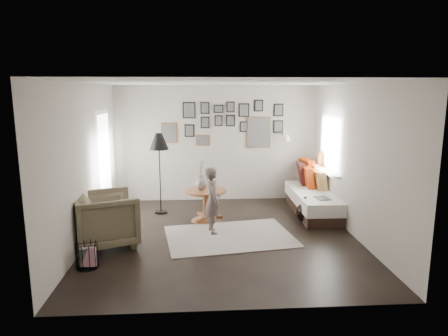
{
  "coord_description": "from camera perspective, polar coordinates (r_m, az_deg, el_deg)",
  "views": [
    {
      "loc": [
        -0.41,
        -6.55,
        2.45
      ],
      "look_at": [
        0.05,
        0.5,
        1.1
      ],
      "focal_mm": 32.0,
      "sensor_mm": 36.0,
      "label": 1
    }
  ],
  "objects": [
    {
      "name": "magazine_on_daybed",
      "position": [
        7.8,
        13.84,
        -4.21
      ],
      "size": [
        0.27,
        0.34,
        0.02
      ],
      "primitive_type": "cube",
      "rotation": [
        0.0,
        0.0,
        0.16
      ],
      "color": "black",
      "rests_on": "daybed"
    },
    {
      "name": "wall_left",
      "position": [
        6.9,
        -19.13,
        0.62
      ],
      "size": [
        0.0,
        4.8,
        4.8
      ],
      "primitive_type": "plane",
      "rotation": [
        1.57,
        0.0,
        1.57
      ],
      "color": "#A29A8E",
      "rests_on": "ground"
    },
    {
      "name": "armchair",
      "position": [
        6.74,
        -16.5,
        -7.03
      ],
      "size": [
        1.23,
        1.22,
        0.87
      ],
      "primitive_type": "imported",
      "rotation": [
        0.0,
        0.0,
        1.94
      ],
      "color": "brown",
      "rests_on": "ground"
    },
    {
      "name": "vase",
      "position": [
        7.62,
        -3.24,
        -1.85
      ],
      "size": [
        0.22,
        0.22,
        0.56
      ],
      "color": "black",
      "rests_on": "pedestal_table"
    },
    {
      "name": "demijohn_large",
      "position": [
        7.81,
        11.47,
        -6.23
      ],
      "size": [
        0.33,
        0.33,
        0.49
      ],
      "color": "black",
      "rests_on": "ground"
    },
    {
      "name": "armchair_cushion",
      "position": [
        6.77,
        -16.18,
        -6.55
      ],
      "size": [
        0.51,
        0.52,
        0.18
      ],
      "primitive_type": "cube",
      "rotation": [
        -0.21,
        0.0,
        0.34
      ],
      "color": "silver",
      "rests_on": "armchair"
    },
    {
      "name": "wall_back",
      "position": [
        9.04,
        -1.11,
        3.51
      ],
      "size": [
        4.5,
        0.0,
        4.5
      ],
      "primitive_type": "plane",
      "rotation": [
        1.57,
        0.0,
        0.0
      ],
      "color": "#A29A8E",
      "rests_on": "ground"
    },
    {
      "name": "wall_right",
      "position": [
        7.17,
        18.11,
        1.04
      ],
      "size": [
        0.0,
        4.8,
        4.8
      ],
      "primitive_type": "plane",
      "rotation": [
        1.57,
        0.0,
        -1.57
      ],
      "color": "#A29A8E",
      "rests_on": "ground"
    },
    {
      "name": "ground",
      "position": [
        7.01,
        -0.14,
        -9.65
      ],
      "size": [
        4.8,
        4.8,
        0.0
      ],
      "primitive_type": "plane",
      "color": "black",
      "rests_on": "ground"
    },
    {
      "name": "ceiling",
      "position": [
        6.57,
        -0.15,
        12.12
      ],
      "size": [
        4.8,
        4.8,
        0.0
      ],
      "primitive_type": "plane",
      "rotation": [
        3.14,
        0.0,
        0.0
      ],
      "color": "white",
      "rests_on": "wall_back"
    },
    {
      "name": "child",
      "position": [
        6.98,
        -1.66,
        -4.64
      ],
      "size": [
        0.37,
        0.48,
        1.18
      ],
      "primitive_type": "imported",
      "rotation": [
        0.0,
        0.0,
        1.78
      ],
      "color": "brown",
      "rests_on": "ground"
    },
    {
      "name": "wall_sconce",
      "position": [
        8.96,
        8.95,
        4.36
      ],
      "size": [
        0.18,
        0.36,
        0.16
      ],
      "color": "white",
      "rests_on": "wall_back"
    },
    {
      "name": "daybed",
      "position": [
        8.45,
        12.81,
        -4.08
      ],
      "size": [
        0.92,
        2.12,
        1.01
      ],
      "rotation": [
        0.0,
        0.0,
        -0.02
      ],
      "color": "black",
      "rests_on": "ground"
    },
    {
      "name": "gallery_wall",
      "position": [
        8.99,
        0.73,
        6.31
      ],
      "size": [
        2.74,
        0.03,
        1.08
      ],
      "color": "brown",
      "rests_on": "wall_back"
    },
    {
      "name": "rug",
      "position": [
        6.97,
        0.81,
        -9.72
      ],
      "size": [
        2.33,
        1.8,
        0.01
      ],
      "primitive_type": "cube",
      "rotation": [
        0.0,
        0.0,
        0.15
      ],
      "color": "silver",
      "rests_on": "ground"
    },
    {
      "name": "magazine_basket",
      "position": [
        6.08,
        -18.98,
        -11.73
      ],
      "size": [
        0.34,
        0.34,
        0.37
      ],
      "rotation": [
        0.0,
        0.0,
        0.17
      ],
      "color": "black",
      "rests_on": "ground"
    },
    {
      "name": "window_right",
      "position": [
        8.45,
        14.16,
        0.13
      ],
      "size": [
        0.15,
        1.32,
        1.3
      ],
      "color": "white",
      "rests_on": "wall_right"
    },
    {
      "name": "demijohn_small",
      "position": [
        7.8,
        14.19,
        -6.52
      ],
      "size": [
        0.29,
        0.29,
        0.45
      ],
      "color": "black",
      "rests_on": "ground"
    },
    {
      "name": "candles",
      "position": [
        7.61,
        -1.81,
        -2.09
      ],
      "size": [
        0.13,
        0.13,
        0.29
      ],
      "color": "black",
      "rests_on": "pedestal_table"
    },
    {
      "name": "pedestal_table",
      "position": [
        7.73,
        -2.6,
        -5.48
      ],
      "size": [
        0.78,
        0.78,
        0.61
      ],
      "rotation": [
        0.0,
        0.0,
        -0.32
      ],
      "color": "brown",
      "rests_on": "ground"
    },
    {
      "name": "door_left",
      "position": [
        8.09,
        -16.71,
        0.38
      ],
      "size": [
        0.0,
        2.14,
        2.14
      ],
      "color": "white",
      "rests_on": "wall_left"
    },
    {
      "name": "floor_lamp",
      "position": [
        8.08,
        -9.27,
        3.34
      ],
      "size": [
        0.38,
        0.38,
        1.64
      ],
      "rotation": [
        0.0,
        0.0,
        0.02
      ],
      "color": "black",
      "rests_on": "ground"
    },
    {
      "name": "wall_front",
      "position": [
        4.33,
        1.85,
        -4.62
      ],
      "size": [
        4.5,
        0.0,
        4.5
      ],
      "primitive_type": "plane",
      "rotation": [
        -1.57,
        0.0,
        0.0
      ],
      "color": "#A29A8E",
      "rests_on": "ground"
    }
  ]
}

